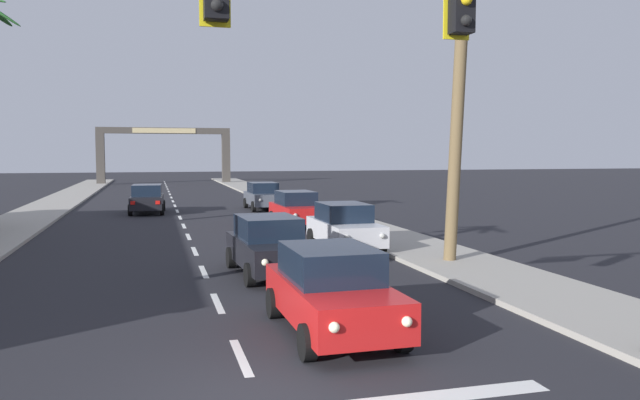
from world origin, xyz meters
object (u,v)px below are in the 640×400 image
at_px(sedan_lead_at_stop_bar, 331,290).
at_px(palm_right_second, 461,31).
at_px(sedan_third_in_queue, 269,245).
at_px(sedan_parked_nearest_kerb, 263,196).
at_px(town_gateway_arch, 165,147).
at_px(sedan_parked_mid_kerb, 296,209).
at_px(sedan_parked_far_kerb, 344,226).
at_px(traffic_signal_mast, 471,47).
at_px(sedan_oncoming_far, 147,199).

bearing_deg(sedan_lead_at_stop_bar, palm_right_second, 46.11).
bearing_deg(palm_right_second, sedan_lead_at_stop_bar, -133.89).
bearing_deg(sedan_third_in_queue, sedan_parked_nearest_kerb, 80.54).
distance_m(palm_right_second, town_gateway_arch, 55.88).
height_order(sedan_parked_mid_kerb, sedan_parked_far_kerb, same).
relative_size(traffic_signal_mast, sedan_parked_nearest_kerb, 2.43).
bearing_deg(sedan_third_in_queue, sedan_parked_far_kerb, 48.07).
bearing_deg(sedan_oncoming_far, sedan_parked_far_kerb, -66.39).
bearing_deg(sedan_third_in_queue, sedan_oncoming_far, 100.00).
relative_size(sedan_third_in_queue, sedan_oncoming_far, 1.00).
bearing_deg(sedan_parked_mid_kerb, sedan_parked_far_kerb, -89.40).
bearing_deg(sedan_lead_at_stop_bar, sedan_parked_mid_kerb, 79.23).
relative_size(sedan_parked_mid_kerb, town_gateway_arch, 0.30).
bearing_deg(sedan_lead_at_stop_bar, sedan_parked_far_kerb, 71.22).
bearing_deg(town_gateway_arch, sedan_parked_nearest_kerb, -81.49).
xyz_separation_m(traffic_signal_mast, sedan_lead_at_stop_bar, (-1.31, 2.94, -4.22)).
xyz_separation_m(sedan_parked_nearest_kerb, town_gateway_arch, (-5.21, 34.85, 3.31)).
bearing_deg(town_gateway_arch, palm_right_second, -81.88).
distance_m(traffic_signal_mast, sedan_third_in_queue, 10.03).
xyz_separation_m(sedan_third_in_queue, sedan_parked_nearest_kerb, (3.43, 20.55, 0.00)).
bearing_deg(traffic_signal_mast, sedan_third_in_queue, 98.97).
distance_m(sedan_lead_at_stop_bar, sedan_parked_mid_kerb, 17.67).
height_order(traffic_signal_mast, sedan_parked_mid_kerb, traffic_signal_mast).
bearing_deg(traffic_signal_mast, sedan_parked_mid_kerb, 84.38).
relative_size(traffic_signal_mast, palm_right_second, 1.05).
relative_size(sedan_parked_nearest_kerb, town_gateway_arch, 0.30).
distance_m(sedan_oncoming_far, sedan_parked_mid_kerb, 11.04).
xyz_separation_m(sedan_third_in_queue, sedan_oncoming_far, (-3.51, 19.91, 0.00)).
distance_m(traffic_signal_mast, town_gateway_arch, 64.48).
bearing_deg(sedan_parked_nearest_kerb, sedan_parked_far_kerb, -89.77).
xyz_separation_m(sedan_parked_mid_kerb, town_gateway_arch, (-5.20, 44.09, 3.31)).
xyz_separation_m(traffic_signal_mast, sedan_parked_nearest_kerb, (2.01, 29.54, -4.22)).
bearing_deg(sedan_parked_mid_kerb, town_gateway_arch, 96.73).
bearing_deg(traffic_signal_mast, sedan_oncoming_far, 99.68).
distance_m(traffic_signal_mast, sedan_parked_mid_kerb, 20.83).
bearing_deg(sedan_third_in_queue, sedan_lead_at_stop_bar, -88.92).
xyz_separation_m(sedan_lead_at_stop_bar, sedan_parked_far_kerb, (3.38, 9.94, 0.00)).
relative_size(sedan_parked_mid_kerb, palm_right_second, 0.43).
xyz_separation_m(sedan_oncoming_far, palm_right_second, (9.60, -19.74, 6.39)).
xyz_separation_m(sedan_parked_far_kerb, town_gateway_arch, (-5.28, 51.51, 3.31)).
relative_size(sedan_third_in_queue, town_gateway_arch, 0.31).
distance_m(sedan_lead_at_stop_bar, town_gateway_arch, 61.57).
bearing_deg(sedan_parked_far_kerb, sedan_oncoming_far, 113.61).
distance_m(sedan_parked_nearest_kerb, sedan_parked_mid_kerb, 9.24).
height_order(sedan_third_in_queue, sedan_parked_mid_kerb, same).
xyz_separation_m(sedan_oncoming_far, town_gateway_arch, (1.72, 35.50, 3.31)).
bearing_deg(sedan_parked_nearest_kerb, town_gateway_arch, 98.51).
relative_size(sedan_oncoming_far, sedan_parked_far_kerb, 1.01).
distance_m(traffic_signal_mast, sedan_parked_far_kerb, 13.71).
xyz_separation_m(sedan_oncoming_far, sedan_parked_nearest_kerb, (6.93, 0.65, 0.00)).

